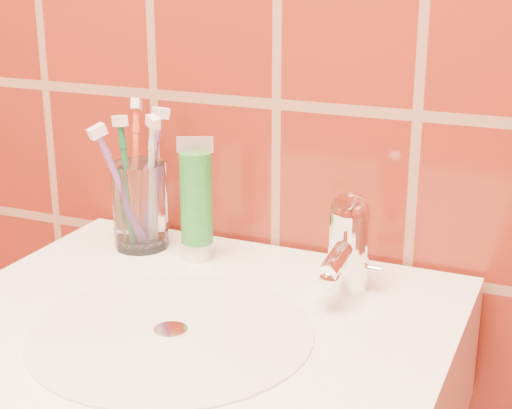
% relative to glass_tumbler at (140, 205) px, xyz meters
% --- Properties ---
extents(glass_tumbler, '(0.08, 0.08, 0.12)m').
position_rel_glass_tumbler_xyz_m(glass_tumbler, '(0.00, 0.00, 0.00)').
color(glass_tumbler, white).
rests_on(glass_tumbler, pedestal_sink).
extents(toothpaste_tube, '(0.05, 0.04, 0.16)m').
position_rel_glass_tumbler_xyz_m(toothpaste_tube, '(0.09, -0.01, 0.02)').
color(toothpaste_tube, white).
rests_on(toothpaste_tube, pedestal_sink).
extents(faucet, '(0.05, 0.11, 0.12)m').
position_rel_glass_tumbler_xyz_m(faucet, '(0.30, -0.02, 0.01)').
color(faucet, white).
rests_on(faucet, pedestal_sink).
extents(toothbrush_0, '(0.07, 0.07, 0.19)m').
position_rel_glass_tumbler_xyz_m(toothbrush_0, '(-0.01, -0.00, 0.03)').
color(toothbrush_0, '#1B683A').
rests_on(toothbrush_0, glass_tumbler).
extents(toothbrush_1, '(0.09, 0.14, 0.21)m').
position_rel_glass_tumbler_xyz_m(toothbrush_1, '(-0.02, 0.02, 0.04)').
color(toothbrush_1, '#D45525').
rests_on(toothbrush_1, glass_tumbler).
extents(toothbrush_2, '(0.11, 0.14, 0.20)m').
position_rel_glass_tumbler_xyz_m(toothbrush_2, '(-0.01, -0.03, 0.03)').
color(toothbrush_2, '#79489A').
rests_on(toothbrush_2, glass_tumbler).
extents(toothbrush_3, '(0.09, 0.09, 0.19)m').
position_rel_glass_tumbler_xyz_m(toothbrush_3, '(0.02, -0.00, 0.03)').
color(toothbrush_3, silver).
rests_on(toothbrush_3, glass_tumbler).
extents(toothbrush_4, '(0.10, 0.09, 0.20)m').
position_rel_glass_tumbler_xyz_m(toothbrush_4, '(0.01, 0.02, 0.03)').
color(toothbrush_4, '#7E4798').
rests_on(toothbrush_4, glass_tumbler).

